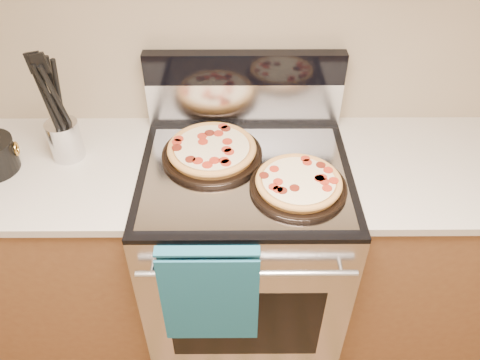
{
  "coord_description": "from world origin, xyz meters",
  "views": [
    {
      "loc": [
        -0.03,
        0.35,
        1.98
      ],
      "look_at": [
        -0.02,
        1.55,
        0.95
      ],
      "focal_mm": 35.0,
      "sensor_mm": 36.0,
      "label": 1
    }
  ],
  "objects_px": {
    "range_body": "(244,255)",
    "utensil_crock": "(65,140)",
    "pepperoni_pizza_back": "(212,151)",
    "pepperoni_pizza_front": "(298,184)"
  },
  "relations": [
    {
      "from": "range_body",
      "to": "utensil_crock",
      "type": "xyz_separation_m",
      "value": [
        -0.66,
        0.1,
        0.53
      ]
    },
    {
      "from": "pepperoni_pizza_back",
      "to": "utensil_crock",
      "type": "xyz_separation_m",
      "value": [
        -0.54,
        0.03,
        0.03
      ]
    },
    {
      "from": "range_body",
      "to": "utensil_crock",
      "type": "relative_size",
      "value": 6.16
    },
    {
      "from": "pepperoni_pizza_front",
      "to": "utensil_crock",
      "type": "height_order",
      "value": "utensil_crock"
    },
    {
      "from": "range_body",
      "to": "utensil_crock",
      "type": "bearing_deg",
      "value": 171.76
    },
    {
      "from": "pepperoni_pizza_front",
      "to": "utensil_crock",
      "type": "relative_size",
      "value": 2.23
    },
    {
      "from": "range_body",
      "to": "pepperoni_pizza_front",
      "type": "xyz_separation_m",
      "value": [
        0.18,
        -0.11,
        0.5
      ]
    },
    {
      "from": "pepperoni_pizza_front",
      "to": "utensil_crock",
      "type": "xyz_separation_m",
      "value": [
        -0.83,
        0.21,
        0.04
      ]
    },
    {
      "from": "pepperoni_pizza_back",
      "to": "pepperoni_pizza_front",
      "type": "distance_m",
      "value": 0.35
    },
    {
      "from": "range_body",
      "to": "pepperoni_pizza_front",
      "type": "bearing_deg",
      "value": -31.98
    }
  ]
}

